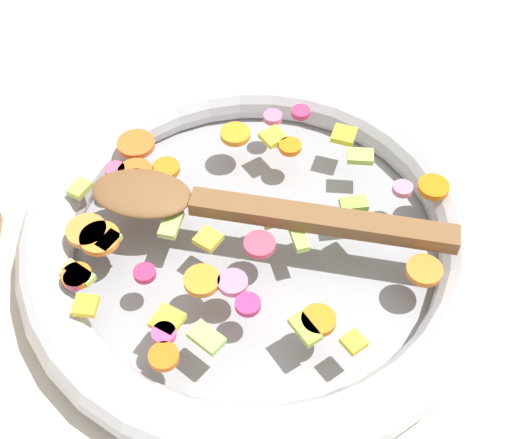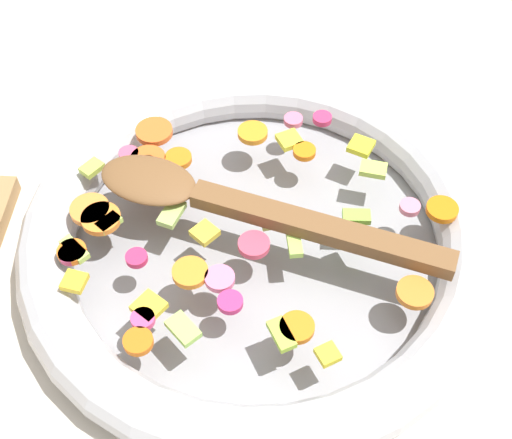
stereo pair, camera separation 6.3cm
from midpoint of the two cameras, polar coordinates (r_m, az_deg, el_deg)
name	(u,v)px [view 2 (the right image)]	position (r m, az deg, el deg)	size (l,w,h in m)	color
ground_plane	(256,253)	(0.67, 2.69, -2.85)	(4.00, 4.00, 0.00)	beige
skillet	(256,239)	(0.65, 2.76, -1.71)	(0.43, 0.43, 0.05)	gray
chopped_vegetables	(216,219)	(0.62, -0.35, -0.10)	(0.28, 0.35, 0.01)	orange
wooden_spoon	(232,203)	(0.62, 0.96, 1.11)	(0.13, 0.32, 0.01)	brown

